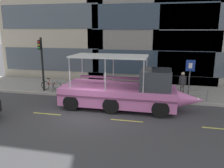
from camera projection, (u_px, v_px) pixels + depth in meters
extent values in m
plane|color=#3D3D3F|center=(89.00, 113.00, 13.56)|extent=(120.00, 120.00, 0.00)
cube|color=gray|center=(110.00, 89.00, 18.86)|extent=(32.00, 4.80, 0.18)
cube|color=#B2ADA3|center=(102.00, 97.00, 16.50)|extent=(32.00, 0.18, 0.18)
cube|color=#DBD64C|center=(47.00, 114.00, 13.49)|extent=(1.80, 0.12, 0.01)
cube|color=#DBD64C|center=(127.00, 121.00, 12.47)|extent=(1.80, 0.12, 0.01)
cube|color=#DBD64C|center=(221.00, 129.00, 11.44)|extent=(1.80, 0.12, 0.01)
cube|color=#4C5660|center=(50.00, 59.00, 22.48)|extent=(9.94, 0.06, 2.24)
cube|color=#4C5660|center=(48.00, 16.00, 21.54)|extent=(9.94, 0.06, 2.24)
cube|color=#2D3D4C|center=(150.00, 63.00, 20.39)|extent=(10.80, 0.06, 2.21)
cube|color=#2D3D4C|center=(152.00, 16.00, 19.47)|extent=(10.80, 0.06, 2.21)
cylinder|color=gray|center=(124.00, 86.00, 16.29)|extent=(11.26, 0.07, 0.07)
cylinder|color=gray|center=(124.00, 91.00, 16.38)|extent=(11.26, 0.06, 0.06)
cylinder|color=gray|center=(53.00, 87.00, 17.58)|extent=(0.09, 0.09, 0.76)
cylinder|color=gray|center=(80.00, 89.00, 17.10)|extent=(0.09, 0.09, 0.76)
cylinder|color=gray|center=(109.00, 90.00, 16.62)|extent=(0.09, 0.09, 0.76)
cylinder|color=gray|center=(140.00, 92.00, 16.13)|extent=(0.09, 0.09, 0.76)
cylinder|color=gray|center=(173.00, 94.00, 15.65)|extent=(0.09, 0.09, 0.76)
cylinder|color=gray|center=(207.00, 96.00, 15.17)|extent=(0.09, 0.09, 0.76)
cylinder|color=black|center=(42.00, 65.00, 17.56)|extent=(0.16, 0.16, 4.15)
cube|color=black|center=(40.00, 45.00, 17.02)|extent=(0.24, 0.20, 0.72)
sphere|color=red|center=(39.00, 42.00, 16.87)|extent=(0.14, 0.14, 0.14)
sphere|color=gold|center=(39.00, 45.00, 16.92)|extent=(0.14, 0.14, 0.14)
sphere|color=green|center=(39.00, 48.00, 16.97)|extent=(0.14, 0.14, 0.14)
cylinder|color=#4C4F54|center=(189.00, 80.00, 15.66)|extent=(0.08, 0.08, 2.68)
cube|color=navy|center=(190.00, 66.00, 15.38)|extent=(0.60, 0.04, 0.76)
cube|color=white|center=(190.00, 66.00, 15.37)|extent=(0.24, 0.01, 0.36)
torus|color=black|center=(57.00, 86.00, 18.00)|extent=(0.70, 0.04, 0.70)
torus|color=black|center=(45.00, 85.00, 18.22)|extent=(0.70, 0.04, 0.70)
cylinder|color=#B21919|center=(51.00, 84.00, 18.07)|extent=(0.95, 0.04, 0.04)
cylinder|color=#B21919|center=(49.00, 82.00, 18.08)|extent=(0.19, 0.04, 0.51)
cube|color=black|center=(48.00, 78.00, 18.02)|extent=(0.20, 0.08, 0.06)
cylinder|color=#A5A5AA|center=(56.00, 80.00, 17.89)|extent=(0.03, 0.46, 0.03)
cube|color=pink|center=(118.00, 95.00, 14.40)|extent=(7.17, 2.50, 1.10)
cone|color=pink|center=(190.00, 100.00, 13.46)|extent=(1.61, 1.05, 1.05)
cylinder|color=pink|center=(65.00, 92.00, 15.17)|extent=(0.36, 1.05, 1.05)
cube|color=#783F64|center=(114.00, 99.00, 13.16)|extent=(7.17, 0.04, 0.12)
sphere|color=white|center=(198.00, 99.00, 13.36)|extent=(0.22, 0.22, 0.22)
cube|color=#33383D|center=(156.00, 79.00, 13.64)|extent=(1.79, 2.10, 1.18)
cube|color=silver|center=(110.00, 56.00, 13.95)|extent=(4.66, 2.30, 0.10)
cylinder|color=#B2B2B7|center=(147.00, 70.00, 14.75)|extent=(0.07, 0.07, 1.87)
cylinder|color=#B2B2B7|center=(144.00, 77.00, 12.66)|extent=(0.07, 0.07, 1.87)
cylinder|color=#B2B2B7|center=(113.00, 69.00, 15.22)|extent=(0.07, 0.07, 1.87)
cylinder|color=#B2B2B7|center=(105.00, 75.00, 13.13)|extent=(0.07, 0.07, 1.87)
cylinder|color=#B2B2B7|center=(82.00, 68.00, 15.69)|extent=(0.07, 0.07, 1.87)
cylinder|color=#B2B2B7|center=(70.00, 74.00, 13.60)|extent=(0.07, 0.07, 1.87)
cube|color=#783F64|center=(112.00, 78.00, 14.86)|extent=(4.29, 0.28, 0.12)
cube|color=#783F64|center=(107.00, 81.00, 13.72)|extent=(4.29, 0.28, 0.12)
cylinder|color=black|center=(161.00, 98.00, 14.99)|extent=(1.00, 0.28, 1.00)
cylinder|color=black|center=(161.00, 109.00, 12.81)|extent=(1.00, 0.28, 1.00)
cylinder|color=black|center=(119.00, 95.00, 15.61)|extent=(1.00, 0.28, 1.00)
cylinder|color=black|center=(111.00, 106.00, 13.42)|extent=(1.00, 0.28, 1.00)
cylinder|color=black|center=(84.00, 93.00, 16.14)|extent=(1.00, 0.28, 1.00)
cylinder|color=black|center=(71.00, 103.00, 13.96)|extent=(1.00, 0.28, 1.00)
cylinder|color=#47423D|center=(183.00, 90.00, 16.40)|extent=(0.11, 0.11, 0.88)
cylinder|color=#47423D|center=(181.00, 90.00, 16.41)|extent=(0.11, 0.11, 0.88)
cube|color=#38383D|center=(183.00, 80.00, 16.23)|extent=(0.36, 0.26, 0.62)
cylinder|color=#38383D|center=(186.00, 80.00, 16.24)|extent=(0.08, 0.08, 0.56)
cylinder|color=#38383D|center=(180.00, 80.00, 16.24)|extent=(0.08, 0.08, 0.56)
sphere|color=beige|center=(183.00, 74.00, 16.13)|extent=(0.24, 0.24, 0.24)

